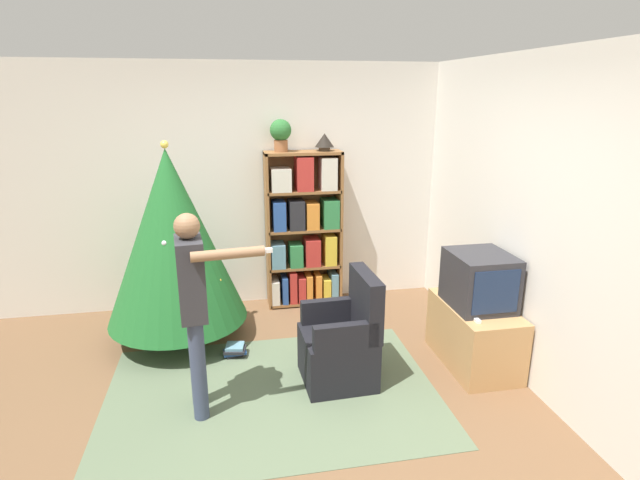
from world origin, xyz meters
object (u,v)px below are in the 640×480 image
Objects in this scene: television at (480,280)px; potted_plant at (281,133)px; bookshelf at (304,232)px; table_lamp at (324,141)px; standing_person at (194,300)px; armchair at (342,344)px; christmas_tree at (173,237)px.

potted_plant reaches higher than television.
table_lamp reaches higher than bookshelf.
potted_plant is at bearing 149.12° from standing_person.
potted_plant reaches higher than armchair.
table_lamp is (1.29, 1.83, 0.91)m from standing_person.
table_lamp is (1.54, 0.63, 0.78)m from christmas_tree.
armchair is 2.80× the size of potted_plant.
armchair is at bearing 94.34° from standing_person.
bookshelf is at bearing 128.18° from television.
christmas_tree is at bearing 159.66° from television.
armchair is 2.27m from potted_plant.
bookshelf reaches higher than standing_person.
standing_person reaches higher than television.
christmas_tree is 1.25× the size of standing_person.
standing_person is (0.24, -1.20, -0.12)m from christmas_tree.
christmas_tree is at bearing -149.62° from potted_plant.
christmas_tree is 5.74× the size of potted_plant.
table_lamp is (-1.01, 1.58, 1.02)m from television.
armchair is at bearing -88.14° from bookshelf.
standing_person is 2.42m from table_lamp.
television is 0.29× the size of christmas_tree.
television is 0.59× the size of armchair.
christmas_tree is 1.82m from armchair.
potted_plant reaches higher than bookshelf.
potted_plant is (0.84, 1.83, 1.00)m from standing_person.
potted_plant is at bearing 132.96° from television.
bookshelf reaches higher than television.
television is 2.14m from table_lamp.
armchair is at bearing -177.92° from television.
potted_plant is at bearing 30.38° from christmas_tree.
standing_person reaches higher than armchair.
christmas_tree is at bearing -154.56° from bookshelf.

